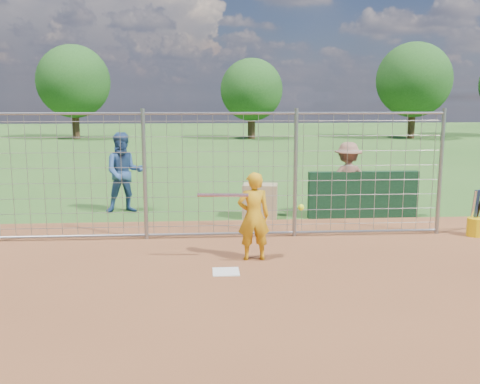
{
  "coord_description": "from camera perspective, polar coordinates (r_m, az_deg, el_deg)",
  "views": [
    {
      "loc": [
        -0.36,
        -8.52,
        2.81
      ],
      "look_at": [
        0.3,
        0.8,
        1.15
      ],
      "focal_mm": 40.0,
      "sensor_mm": 36.0,
      "label": 1
    }
  ],
  "objects": [
    {
      "name": "ground",
      "position": [
        8.98,
        -1.57,
        -8.17
      ],
      "size": [
        100.0,
        100.0,
        0.0
      ],
      "primitive_type": "plane",
      "color": "#2D591E",
      "rests_on": "ground"
    },
    {
      "name": "home_plate",
      "position": [
        8.78,
        -1.51,
        -8.52
      ],
      "size": [
        0.43,
        0.43,
        0.02
      ],
      "primitive_type": "cube",
      "color": "silver",
      "rests_on": "ground"
    },
    {
      "name": "bucket_with_bats",
      "position": [
        11.96,
        23.82,
        -3.18
      ],
      "size": [
        0.34,
        0.39,
        0.97
      ],
      "color": "yellow",
      "rests_on": "ground"
    },
    {
      "name": "tree_line",
      "position": [
        36.82,
        1.43,
        11.49
      ],
      "size": [
        44.66,
        6.72,
        6.48
      ],
      "color": "#3F2B19",
      "rests_on": "ground"
    },
    {
      "name": "bystander_a",
      "position": [
        13.39,
        -12.25,
        2.03
      ],
      "size": [
        1.07,
        0.9,
        1.97
      ],
      "primitive_type": "imported",
      "rotation": [
        0.0,
        0.0,
        0.17
      ],
      "color": "navy",
      "rests_on": "ground"
    },
    {
      "name": "infield_dirt",
      "position": [
        6.2,
        -0.31,
        -16.83
      ],
      "size": [
        18.0,
        18.0,
        0.0
      ],
      "primitive_type": "plane",
      "color": "brown",
      "rests_on": "ground"
    },
    {
      "name": "equipment_bin",
      "position": [
        12.59,
        2.15,
        -0.96
      ],
      "size": [
        0.88,
        0.68,
        0.8
      ],
      "primitive_type": "cube",
      "rotation": [
        0.0,
        0.0,
        -0.17
      ],
      "color": "tan",
      "rests_on": "ground"
    },
    {
      "name": "dugout_wall",
      "position": [
        12.89,
        12.99,
        -0.28
      ],
      "size": [
        2.6,
        0.2,
        1.1
      ],
      "primitive_type": "cube",
      "color": "#11381E",
      "rests_on": "ground"
    },
    {
      "name": "bystander_c",
      "position": [
        12.85,
        11.39,
        1.28
      ],
      "size": [
        1.16,
        0.68,
        1.78
      ],
      "primitive_type": "imported",
      "rotation": [
        0.0,
        0.0,
        3.15
      ],
      "color": "#885C4A",
      "rests_on": "ground"
    },
    {
      "name": "backstop_fence",
      "position": [
        10.64,
        -2.07,
        1.69
      ],
      "size": [
        9.08,
        0.08,
        2.6
      ],
      "color": "gray",
      "rests_on": "ground"
    },
    {
      "name": "equipment_in_play",
      "position": [
        8.93,
        0.2,
        -0.66
      ],
      "size": [
        1.79,
        0.24,
        0.29
      ],
      "color": "silver",
      "rests_on": "ground"
    },
    {
      "name": "batter",
      "position": [
        9.26,
        1.46,
        -2.61
      ],
      "size": [
        0.59,
        0.41,
        1.55
      ],
      "primitive_type": "imported",
      "rotation": [
        0.0,
        0.0,
        3.2
      ],
      "color": "orange",
      "rests_on": "ground"
    }
  ]
}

